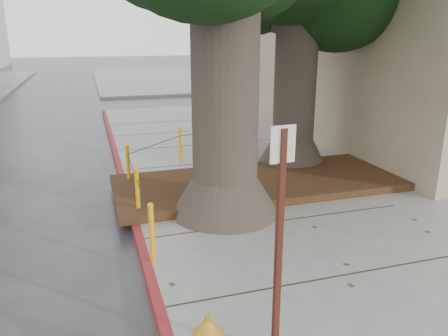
% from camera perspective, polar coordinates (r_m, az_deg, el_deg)
% --- Properties ---
extents(ground, '(140.00, 140.00, 0.00)m').
position_cam_1_polar(ground, '(6.37, 10.40, -15.61)').
color(ground, '#28282B').
rests_on(ground, ground).
extents(sidewalk_far, '(16.00, 20.00, 0.15)m').
position_cam_1_polar(sidewalk_far, '(35.91, -3.38, 11.71)').
color(sidewalk_far, slate).
rests_on(sidewalk_far, ground).
extents(curb_red, '(0.14, 26.00, 0.16)m').
position_cam_1_polar(curb_red, '(7.96, -11.30, -8.06)').
color(curb_red, maroon).
rests_on(curb_red, ground).
extents(planter_bed, '(6.40, 2.60, 0.16)m').
position_cam_1_polar(planter_bed, '(9.82, 4.72, -1.88)').
color(planter_bed, black).
rests_on(planter_bed, sidewalk_main).
extents(building_side_white, '(10.00, 10.00, 9.00)m').
position_cam_1_polar(building_side_white, '(35.92, 14.71, 18.29)').
color(building_side_white, silver).
rests_on(building_side_white, ground).
extents(building_side_grey, '(12.00, 14.00, 12.00)m').
position_cam_1_polar(building_side_grey, '(44.27, 17.61, 19.68)').
color(building_side_grey, slate).
rests_on(building_side_grey, ground).
extents(bollard_ring, '(3.79, 5.39, 0.95)m').
position_cam_1_polar(bollard_ring, '(9.64, -6.07, 0.42)').
color(bollard_ring, orange).
rests_on(bollard_ring, sidewalk_main).
extents(signpost, '(0.25, 0.06, 2.49)m').
position_cam_1_polar(signpost, '(4.25, 7.21, -8.89)').
color(signpost, '#471911').
rests_on(signpost, sidewalk_main).
extents(car_silver, '(3.41, 1.55, 1.14)m').
position_cam_1_polar(car_silver, '(25.16, 2.61, 10.57)').
color(car_silver, '#959499').
rests_on(car_silver, ground).
extents(car_red, '(3.40, 1.41, 1.09)m').
position_cam_1_polar(car_red, '(24.46, 9.12, 10.14)').
color(car_red, maroon).
rests_on(car_red, ground).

